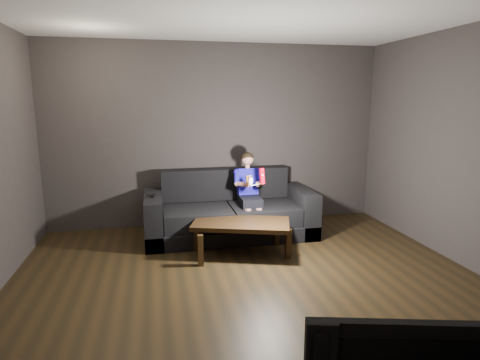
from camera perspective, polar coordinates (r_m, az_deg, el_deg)
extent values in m
plane|color=black|center=(4.05, 2.56, -16.36)|extent=(5.00, 5.00, 0.00)
cube|color=#383231|center=(6.06, -3.26, 6.34)|extent=(5.00, 0.04, 2.70)
cube|color=#383231|center=(1.43, 29.52, -12.28)|extent=(5.00, 0.04, 2.70)
cube|color=silver|center=(3.67, 2.97, 24.19)|extent=(5.00, 5.00, 0.02)
cube|color=black|center=(5.67, -1.43, -6.93)|extent=(2.31, 1.00, 0.20)
cube|color=black|center=(5.45, -6.05, -5.35)|extent=(0.90, 0.70, 0.24)
cube|color=black|center=(5.61, 3.42, -4.80)|extent=(0.90, 0.70, 0.24)
cube|color=black|center=(5.89, -2.14, -0.52)|extent=(1.85, 0.23, 0.45)
cube|color=black|center=(5.52, -12.16, -5.36)|extent=(0.23, 1.00, 0.63)
cube|color=black|center=(5.88, 8.60, -4.20)|extent=(0.23, 1.00, 0.63)
cube|color=black|center=(5.49, 1.48, -3.13)|extent=(0.28, 0.35, 0.13)
cube|color=navy|center=(5.61, 1.06, -0.20)|extent=(0.28, 0.20, 0.39)
cube|color=yellow|center=(5.53, 1.25, 0.20)|extent=(0.08, 0.08, 0.09)
cube|color=#AD1939|center=(5.52, 1.25, 0.19)|extent=(0.06, 0.06, 0.06)
cylinder|color=tan|center=(5.57, 1.07, 1.94)|extent=(0.06, 0.06, 0.06)
sphere|color=tan|center=(5.56, 1.07, 3.02)|extent=(0.17, 0.17, 0.17)
ellipsoid|color=black|center=(5.56, 1.05, 3.22)|extent=(0.18, 0.18, 0.15)
cylinder|color=navy|center=(5.51, -0.53, 0.31)|extent=(0.07, 0.21, 0.18)
cylinder|color=navy|center=(5.58, 2.91, 0.45)|extent=(0.07, 0.21, 0.18)
cylinder|color=tan|center=(5.38, 0.31, -0.40)|extent=(0.13, 0.22, 0.10)
cylinder|color=tan|center=(5.44, 2.88, -0.29)|extent=(0.13, 0.22, 0.10)
sphere|color=tan|center=(5.31, 1.05, -0.67)|extent=(0.08, 0.08, 0.08)
sphere|color=tan|center=(5.35, 2.59, -0.60)|extent=(0.08, 0.08, 0.08)
cylinder|color=tan|center=(5.36, 1.16, -5.75)|extent=(0.08, 0.08, 0.31)
cylinder|color=tan|center=(5.40, 2.69, -5.65)|extent=(0.08, 0.08, 0.31)
cube|color=red|center=(5.13, 3.16, 0.56)|extent=(0.07, 0.08, 0.21)
cube|color=#740C00|center=(5.10, 3.23, 1.15)|extent=(0.03, 0.02, 0.03)
cylinder|color=white|center=(5.11, 3.22, 0.36)|extent=(0.02, 0.01, 0.02)
ellipsoid|color=white|center=(5.11, 1.54, -0.05)|extent=(0.06, 0.09, 0.14)
cylinder|color=black|center=(5.07, 1.63, 0.44)|extent=(0.02, 0.01, 0.02)
cube|color=black|center=(5.39, -12.30, -2.17)|extent=(0.05, 0.15, 0.03)
cube|color=black|center=(5.43, -12.31, -1.90)|extent=(0.02, 0.02, 0.00)
cube|color=black|center=(4.91, 0.17, -6.23)|extent=(1.28, 0.91, 0.05)
cube|color=black|center=(4.68, -5.64, -9.94)|extent=(0.06, 0.06, 0.37)
cube|color=black|center=(4.90, 6.89, -8.98)|extent=(0.06, 0.06, 0.37)
cube|color=black|center=(5.13, -6.24, -8.03)|extent=(0.06, 0.06, 0.37)
cube|color=black|center=(5.33, 5.24, -7.26)|extent=(0.06, 0.06, 0.37)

